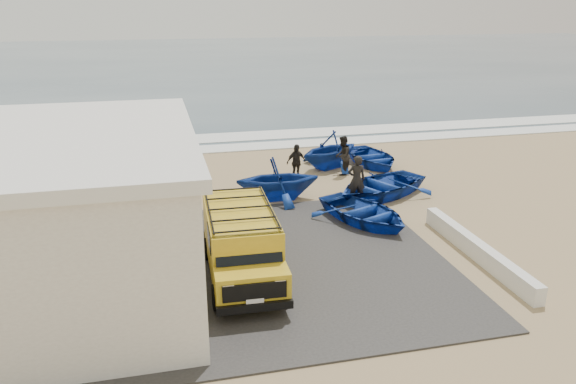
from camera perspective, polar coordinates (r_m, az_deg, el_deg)
ground at (r=18.91m, az=0.64°, el=-4.41°), size 160.00×160.00×0.00m
slab at (r=16.76m, az=-4.37°, el=-7.61°), size 12.00×10.00×0.05m
ocean at (r=73.33m, az=-10.36°, el=12.84°), size 180.00×88.00×0.01m
surf_line at (r=30.08m, az=-4.95°, el=4.53°), size 180.00×1.60×0.06m
surf_wash at (r=32.48m, az=-5.63°, el=5.58°), size 180.00×2.20×0.04m
building at (r=16.09m, az=-24.30°, el=-2.19°), size 8.40×9.40×4.30m
parapet at (r=18.14m, az=18.65°, el=-5.59°), size 0.35×6.00×0.55m
van at (r=15.81m, az=-4.75°, el=-5.01°), size 2.05×4.82×2.04m
boat_near_left at (r=19.98m, az=7.72°, el=-2.03°), size 4.01×4.62×0.80m
boat_near_right at (r=22.76m, az=9.27°, el=0.66°), size 5.21×4.65×0.89m
boat_mid_left at (r=21.97m, az=-1.05°, el=1.37°), size 3.34×2.91×1.71m
boat_mid_right at (r=27.04m, az=8.51°, el=3.52°), size 3.04×4.01×0.78m
boat_far_left at (r=26.25m, az=4.27°, el=4.32°), size 4.30×4.12×1.76m
fisherman_front at (r=21.73m, az=6.97°, el=1.27°), size 0.73×0.51×1.90m
fisherman_middle at (r=25.29m, az=5.56°, el=3.72°), size 1.03×1.08×1.77m
fisherman_back at (r=24.41m, az=0.83°, el=3.05°), size 1.01×0.65×1.60m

